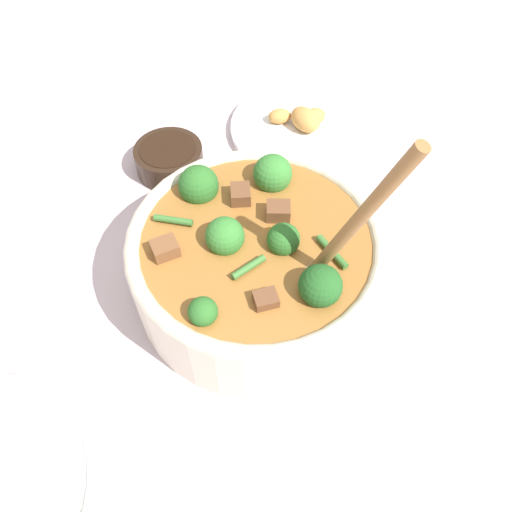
{
  "coord_description": "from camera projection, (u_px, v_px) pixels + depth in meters",
  "views": [
    {
      "loc": [
        -0.04,
        -0.31,
        0.48
      ],
      "look_at": [
        0.0,
        0.0,
        0.06
      ],
      "focal_mm": 35.0,
      "sensor_mm": 36.0,
      "label": 1
    }
  ],
  "objects": [
    {
      "name": "ground_plane",
      "position": [
        256.0,
        288.0,
        0.57
      ],
      "size": [
        4.0,
        4.0,
        0.0
      ],
      "primitive_type": "plane",
      "color": "silver"
    },
    {
      "name": "food_plate",
      "position": [
        305.0,
        127.0,
        0.73
      ],
      "size": [
        0.22,
        0.22,
        0.04
      ],
      "color": "white",
      "rests_on": "ground_plane"
    },
    {
      "name": "condiment_bowl",
      "position": [
        169.0,
        158.0,
        0.67
      ],
      "size": [
        0.09,
        0.09,
        0.04
      ],
      "color": "black",
      "rests_on": "ground_plane"
    },
    {
      "name": "stew_bowl",
      "position": [
        256.0,
        259.0,
        0.53
      ],
      "size": [
        0.26,
        0.26,
        0.27
      ],
      "color": "beige",
      "rests_on": "ground_plane"
    }
  ]
}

